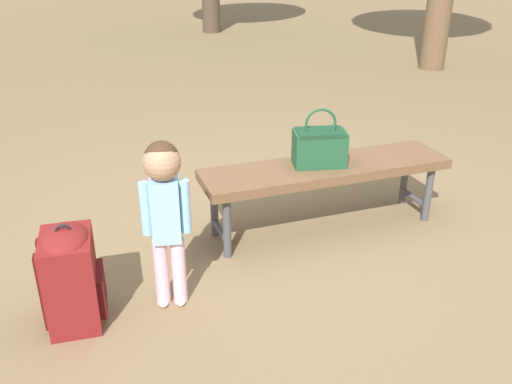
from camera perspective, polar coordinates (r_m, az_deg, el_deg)
ground_plane at (r=3.50m, az=1.94°, el=-5.28°), size 40.00×40.00×0.00m
park_bench at (r=3.53m, az=7.20°, el=2.00°), size 1.65×0.74×0.45m
handbag at (r=3.45m, az=6.58°, el=4.75°), size 0.37×0.30×0.37m
child_standing at (r=2.71m, az=-9.40°, el=-0.86°), size 0.23×0.18×0.90m
backpack_large at (r=2.85m, az=-18.58°, el=-8.05°), size 0.34×0.38×0.55m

